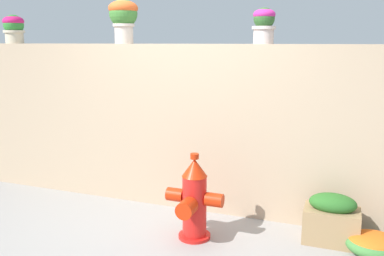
% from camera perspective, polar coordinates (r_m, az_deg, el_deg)
% --- Properties ---
extents(ground_plane, '(24.00, 24.00, 0.00)m').
position_cam_1_polar(ground_plane, '(4.03, -5.85, -15.51)').
color(ground_plane, gray).
extents(stone_wall, '(5.34, 0.33, 1.82)m').
position_cam_1_polar(stone_wall, '(4.65, -0.33, 0.17)').
color(stone_wall, tan).
rests_on(stone_wall, ground).
extents(potted_plant_0, '(0.26, 0.26, 0.35)m').
position_cam_1_polar(potted_plant_0, '(5.80, -23.19, 12.57)').
color(potted_plant_0, beige).
rests_on(potted_plant_0, stone_wall).
extents(potted_plant_1, '(0.33, 0.33, 0.49)m').
position_cam_1_polar(potted_plant_1, '(4.90, -9.37, 14.97)').
color(potted_plant_1, beige).
rests_on(potted_plant_1, stone_wall).
extents(potted_plant_2, '(0.24, 0.24, 0.36)m').
position_cam_1_polar(potted_plant_2, '(4.35, 9.82, 13.95)').
color(potted_plant_2, beige).
rests_on(potted_plant_2, stone_wall).
extents(fire_hydrant, '(0.55, 0.45, 0.83)m').
position_cam_1_polar(fire_hydrant, '(3.97, 0.26, -9.90)').
color(fire_hydrant, red).
rests_on(fire_hydrant, ground).
extents(flower_bush_left, '(0.47, 0.43, 0.20)m').
position_cam_1_polar(flower_bush_left, '(4.11, 23.58, -14.29)').
color(flower_bush_left, '#417D3A').
rests_on(flower_bush_left, ground).
extents(planter_box, '(0.50, 0.31, 0.48)m').
position_cam_1_polar(planter_box, '(4.16, 18.54, -11.75)').
color(planter_box, '#9B7B52').
rests_on(planter_box, ground).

